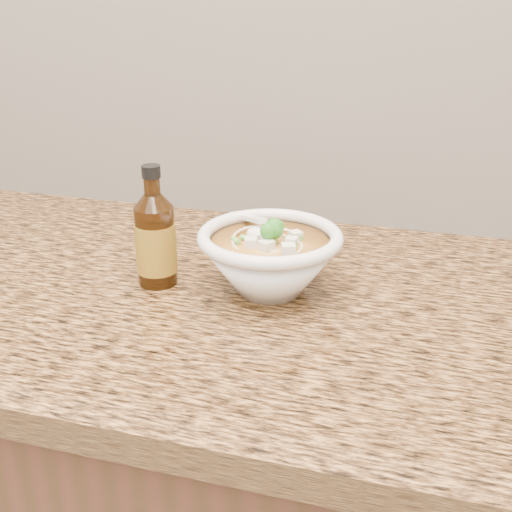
# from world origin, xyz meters

# --- Properties ---
(counter_slab) EXTENTS (4.00, 0.68, 0.04)m
(counter_slab) POSITION_xyz_m (0.00, 1.68, 0.88)
(counter_slab) COLOR #A9763E
(counter_slab) RESTS_ON cabinet
(soup_bowl) EXTENTS (0.20, 0.20, 0.11)m
(soup_bowl) POSITION_xyz_m (0.05, 1.68, 0.95)
(soup_bowl) COLOR white
(soup_bowl) RESTS_ON counter_slab
(hot_sauce_bottle) EXTENTS (0.07, 0.07, 0.18)m
(hot_sauce_bottle) POSITION_xyz_m (-0.11, 1.66, 0.97)
(hot_sauce_bottle) COLOR #3F2008
(hot_sauce_bottle) RESTS_ON counter_slab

